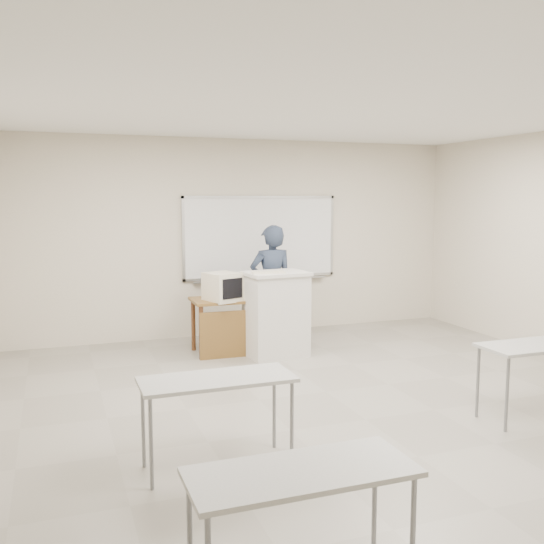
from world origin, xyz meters
name	(u,v)px	position (x,y,z in m)	size (l,w,h in m)	color
floor	(366,420)	(0.00, 0.00, -0.01)	(7.00, 8.00, 0.01)	gray
whiteboard	(261,238)	(0.30, 3.97, 1.48)	(2.48, 0.10, 1.31)	white
student_desks	(457,395)	(0.00, -1.35, 0.67)	(4.40, 2.20, 0.73)	#AAA8A4
instructor_desk	(240,316)	(-0.40, 2.80, 0.52)	(1.26, 0.63, 0.75)	brown
podium	(276,314)	(0.01, 2.50, 0.57)	(0.81, 0.59, 1.14)	silver
crt_monitor	(222,287)	(-0.65, 2.78, 0.93)	(0.41, 0.46, 0.39)	beige
laptop	(227,292)	(-0.50, 3.07, 0.81)	(0.37, 0.34, 0.27)	black
mouse	(280,297)	(0.15, 2.71, 0.77)	(0.09, 0.06, 0.04)	silver
keyboard	(269,273)	(-0.14, 2.38, 1.15)	(0.42, 0.14, 0.02)	beige
presenter	(271,286)	(0.15, 3.07, 0.87)	(0.63, 0.42, 1.73)	black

